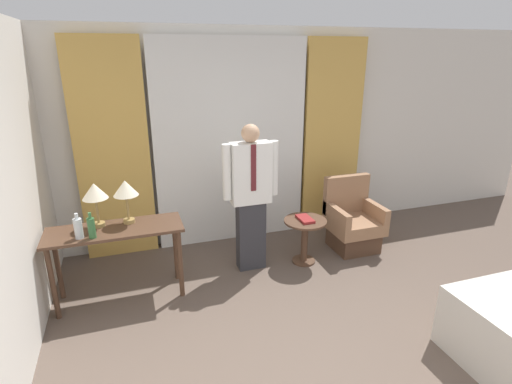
# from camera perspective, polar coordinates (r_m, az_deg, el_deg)

# --- Properties ---
(wall_back) EXTENTS (10.00, 0.06, 2.70)m
(wall_back) POSITION_cam_1_polar(r_m,az_deg,el_deg) (5.19, -3.88, 7.75)
(wall_back) COLOR silver
(wall_back) RESTS_ON ground_plane
(curtain_sheer_center) EXTENTS (1.94, 0.06, 2.58)m
(curtain_sheer_center) POSITION_cam_1_polar(r_m,az_deg,el_deg) (5.08, -3.49, 6.81)
(curtain_sheer_center) COLOR white
(curtain_sheer_center) RESTS_ON ground_plane
(curtain_drape_left) EXTENTS (0.83, 0.06, 2.58)m
(curtain_drape_left) POSITION_cam_1_polar(r_m,az_deg,el_deg) (4.92, -19.80, 5.27)
(curtain_drape_left) COLOR gold
(curtain_drape_left) RESTS_ON ground_plane
(curtain_drape_right) EXTENTS (0.83, 0.06, 2.58)m
(curtain_drape_right) POSITION_cam_1_polar(r_m,az_deg,el_deg) (5.61, 10.84, 7.71)
(curtain_drape_right) COLOR gold
(curtain_drape_right) RESTS_ON ground_plane
(desk) EXTENTS (1.30, 0.48, 0.77)m
(desk) POSITION_cam_1_polar(r_m,az_deg,el_deg) (4.19, -19.36, -6.49)
(desk) COLOR #4C3323
(desk) RESTS_ON ground_plane
(table_lamp_left) EXTENTS (0.24, 0.24, 0.45)m
(table_lamp_left) POSITION_cam_1_polar(r_m,az_deg,el_deg) (4.11, -22.05, -0.15)
(table_lamp_left) COLOR #9E7F47
(table_lamp_left) RESTS_ON desk
(table_lamp_right) EXTENTS (0.24, 0.24, 0.45)m
(table_lamp_right) POSITION_cam_1_polar(r_m,az_deg,el_deg) (4.10, -18.14, 0.26)
(table_lamp_right) COLOR #9E7F47
(table_lamp_right) RESTS_ON desk
(bottle_near_edge) EXTENTS (0.07, 0.07, 0.25)m
(bottle_near_edge) POSITION_cam_1_polar(r_m,az_deg,el_deg) (3.97, -22.45, -4.70)
(bottle_near_edge) COLOR #336638
(bottle_near_edge) RESTS_ON desk
(bottle_by_lamp) EXTENTS (0.08, 0.08, 0.25)m
(bottle_by_lamp) POSITION_cam_1_polar(r_m,az_deg,el_deg) (4.01, -24.05, -4.72)
(bottle_by_lamp) COLOR silver
(bottle_by_lamp) RESTS_ON desk
(person) EXTENTS (0.63, 0.21, 1.69)m
(person) POSITION_cam_1_polar(r_m,az_deg,el_deg) (4.41, -0.76, -0.19)
(person) COLOR #2D2D33
(person) RESTS_ON ground_plane
(armchair) EXTENTS (0.61, 0.59, 0.91)m
(armchair) POSITION_cam_1_polar(r_m,az_deg,el_deg) (5.24, 13.62, -4.40)
(armchair) COLOR #4C3323
(armchair) RESTS_ON ground_plane
(side_table) EXTENTS (0.50, 0.50, 0.55)m
(side_table) POSITION_cam_1_polar(r_m,az_deg,el_deg) (4.76, 6.98, -5.93)
(side_table) COLOR #4C3323
(side_table) RESTS_ON ground_plane
(book) EXTENTS (0.14, 0.26, 0.03)m
(book) POSITION_cam_1_polar(r_m,az_deg,el_deg) (4.68, 7.03, -3.83)
(book) COLOR maroon
(book) RESTS_ON side_table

